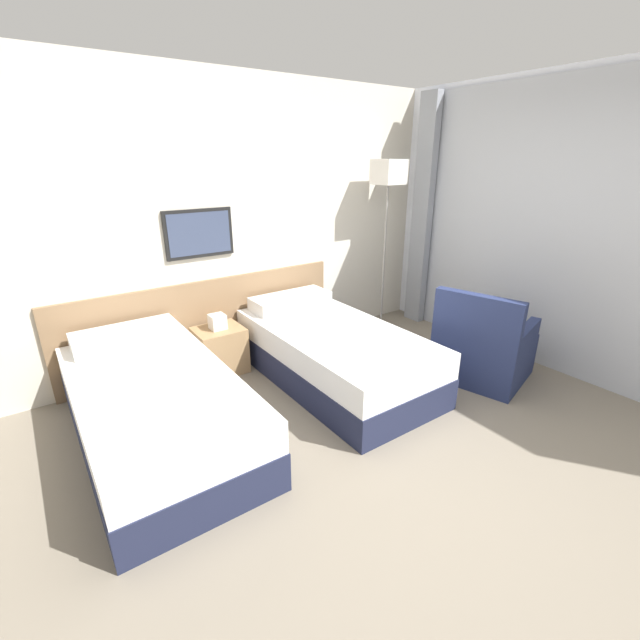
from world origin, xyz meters
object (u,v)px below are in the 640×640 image
Objects in this scene: bed_near_window at (333,353)px; armchair at (483,350)px; nightstand at (220,349)px; floor_lamp at (388,183)px; bed_near_door at (157,408)px.

armchair is (1.16, -0.78, 0.01)m from bed_near_window.
nightstand is 0.30× the size of floor_lamp.
floor_lamp is (1.25, 0.69, 1.44)m from bed_near_window.
armchair reaches higher than bed_near_door.
bed_near_door is 3.27m from floor_lamp.
bed_near_window is at bearing 40.53° from armchair.
armchair is at bearing -15.83° from bed_near_door.
nightstand is 2.53m from floor_lamp.
armchair reaches higher than nightstand.
armchair is (-0.09, -1.48, -1.42)m from floor_lamp.
bed_near_door is at bearing -137.07° from nightstand.
armchair is (2.77, -0.78, 0.01)m from bed_near_door.
nightstand is 0.63× the size of armchair.
bed_near_window is 2.14× the size of armchair.
floor_lamp is 2.05m from armchair.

